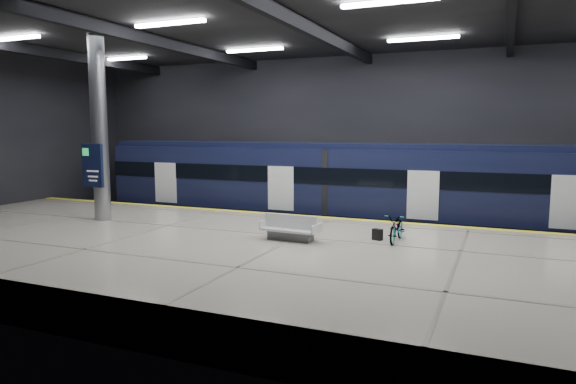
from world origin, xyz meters
The scene contains 10 objects.
ground centered at (0.00, 0.00, 0.00)m, with size 30.00×30.00×0.00m, color black.
room_shell centered at (0.00, 0.00, 5.72)m, with size 30.10×16.10×8.05m.
platform centered at (0.00, -2.50, 0.55)m, with size 30.00×11.00×1.10m, color beige.
safety_strip centered at (0.00, 2.75, 1.11)m, with size 30.00×0.40×0.01m, color yellow.
rails centered at (0.00, 5.50, 0.08)m, with size 30.00×1.52×0.16m.
train centered at (1.97, 5.50, 2.06)m, with size 29.40×2.84×3.79m.
bench centered at (-0.01, -1.56, 1.38)m, with size 1.86×0.85×0.80m.
bicycle centered at (3.08, -0.48, 1.54)m, with size 0.58×1.67×0.88m, color #99999E.
pannier_bag centered at (2.48, -0.48, 1.28)m, with size 0.30×0.18×0.35m, color black.
info_column centered at (-8.00, -1.03, 4.46)m, with size 0.90×0.78×6.90m.
Camera 1 is at (6.04, -16.02, 4.54)m, focal length 32.00 mm.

